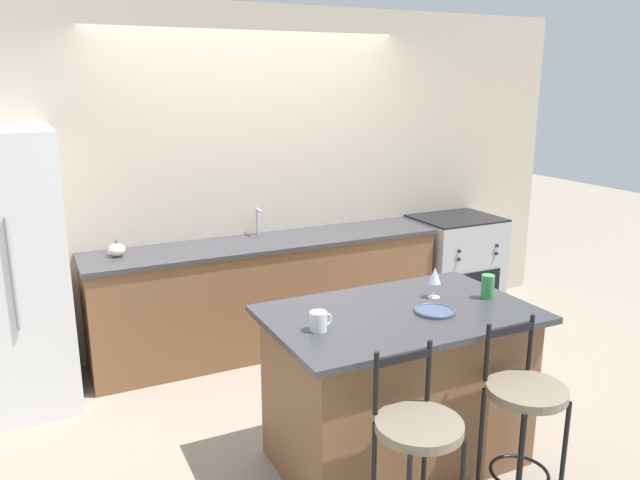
# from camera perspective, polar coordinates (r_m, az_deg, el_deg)

# --- Properties ---
(ground_plane) EXTENTS (18.00, 18.00, 0.00)m
(ground_plane) POSITION_cam_1_polar(r_m,az_deg,el_deg) (4.94, -3.18, -11.11)
(ground_plane) COLOR gray
(wall_back) EXTENTS (6.00, 0.07, 2.70)m
(wall_back) POSITION_cam_1_polar(r_m,az_deg,el_deg) (5.12, -6.20, 5.61)
(wall_back) COLOR beige
(wall_back) RESTS_ON ground_plane
(back_counter) EXTENTS (2.83, 0.62, 0.90)m
(back_counter) POSITION_cam_1_polar(r_m,az_deg,el_deg) (5.07, -4.79, -4.92)
(back_counter) COLOR brown
(back_counter) RESTS_ON ground_plane
(sink_faucet) EXTENTS (0.02, 0.13, 0.22)m
(sink_faucet) POSITION_cam_1_polar(r_m,az_deg,el_deg) (5.07, -5.68, 1.98)
(sink_faucet) COLOR #ADAFB5
(sink_faucet) RESTS_ON back_counter
(kitchen_island) EXTENTS (1.46, 0.92, 0.91)m
(kitchen_island) POSITION_cam_1_polar(r_m,az_deg,el_deg) (3.64, 7.10, -13.11)
(kitchen_island) COLOR brown
(kitchen_island) RESTS_ON ground_plane
(refrigerator) EXTENTS (0.77, 0.79, 1.84)m
(refrigerator) POSITION_cam_1_polar(r_m,az_deg,el_deg) (4.53, -27.01, -2.70)
(refrigerator) COLOR white
(refrigerator) RESTS_ON ground_plane
(oven_range) EXTENTS (0.74, 0.65, 0.92)m
(oven_range) POSITION_cam_1_polar(r_m,az_deg,el_deg) (5.90, 12.13, -2.31)
(oven_range) COLOR #ADAFB5
(oven_range) RESTS_ON ground_plane
(bar_stool_near) EXTENTS (0.39, 0.39, 0.98)m
(bar_stool_near) POSITION_cam_1_polar(r_m,az_deg,el_deg) (2.95, 8.88, -18.17)
(bar_stool_near) COLOR black
(bar_stool_near) RESTS_ON ground_plane
(bar_stool_far) EXTENTS (0.39, 0.39, 0.98)m
(bar_stool_far) POSITION_cam_1_polar(r_m,az_deg,el_deg) (3.35, 18.13, -14.53)
(bar_stool_far) COLOR black
(bar_stool_far) RESTS_ON ground_plane
(dinner_plate) EXTENTS (0.22, 0.22, 0.02)m
(dinner_plate) POSITION_cam_1_polar(r_m,az_deg,el_deg) (3.46, 10.43, -6.40)
(dinner_plate) COLOR #425170
(dinner_plate) RESTS_ON kitchen_island
(wine_glass) EXTENTS (0.07, 0.07, 0.18)m
(wine_glass) POSITION_cam_1_polar(r_m,az_deg,el_deg) (3.65, 10.44, -3.28)
(wine_glass) COLOR white
(wine_glass) RESTS_ON kitchen_island
(coffee_mug) EXTENTS (0.12, 0.09, 0.10)m
(coffee_mug) POSITION_cam_1_polar(r_m,az_deg,el_deg) (3.16, -0.11, -7.43)
(coffee_mug) COLOR white
(coffee_mug) RESTS_ON kitchen_island
(tumbler_cup) EXTENTS (0.07, 0.07, 0.14)m
(tumbler_cup) POSITION_cam_1_polar(r_m,az_deg,el_deg) (3.73, 15.07, -4.13)
(tumbler_cup) COLOR #3D934C
(tumbler_cup) RESTS_ON kitchen_island
(pumpkin_decoration) EXTENTS (0.12, 0.12, 0.12)m
(pumpkin_decoration) POSITION_cam_1_polar(r_m,az_deg,el_deg) (4.69, -18.09, -0.86)
(pumpkin_decoration) COLOR beige
(pumpkin_decoration) RESTS_ON back_counter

